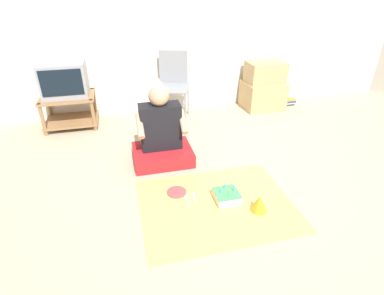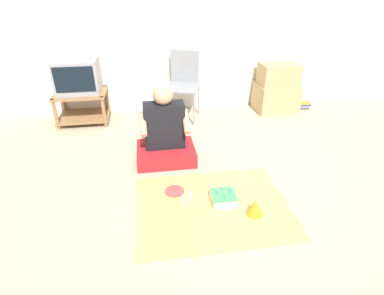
# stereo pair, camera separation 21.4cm
# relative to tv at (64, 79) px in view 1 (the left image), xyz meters

# --- Properties ---
(ground_plane) EXTENTS (16.00, 16.00, 0.00)m
(ground_plane) POSITION_rel_tv_xyz_m (1.64, -1.98, -0.61)
(ground_plane) COLOR tan
(wall_back) EXTENTS (6.40, 0.06, 2.55)m
(wall_back) POSITION_rel_tv_xyz_m (1.64, 0.27, 0.66)
(wall_back) COLOR silver
(wall_back) RESTS_ON ground_plane
(tv_stand) EXTENTS (0.65, 0.52, 0.41)m
(tv_stand) POSITION_rel_tv_xyz_m (0.00, -0.02, -0.37)
(tv_stand) COLOR #997047
(tv_stand) RESTS_ON ground_plane
(tv) EXTENTS (0.53, 0.43, 0.41)m
(tv) POSITION_rel_tv_xyz_m (0.00, 0.00, 0.00)
(tv) COLOR #99999E
(tv) RESTS_ON tv_stand
(folding_chair) EXTENTS (0.55, 0.55, 0.88)m
(folding_chair) POSITION_rel_tv_xyz_m (1.34, -0.05, -0.10)
(folding_chair) COLOR gray
(folding_chair) RESTS_ON ground_plane
(cardboard_box_stack) EXTENTS (0.56, 0.47, 0.67)m
(cardboard_box_stack) POSITION_rel_tv_xyz_m (2.68, -0.03, -0.30)
(cardboard_box_stack) COLOR tan
(cardboard_box_stack) RESTS_ON ground_plane
(book_pile) EXTENTS (0.19, 0.13, 0.09)m
(book_pile) POSITION_rel_tv_xyz_m (3.14, -0.01, -0.57)
(book_pile) COLOR #333338
(book_pile) RESTS_ON ground_plane
(person_seated) EXTENTS (0.60, 0.47, 0.88)m
(person_seated) POSITION_rel_tv_xyz_m (1.01, -1.15, -0.33)
(person_seated) COLOR red
(person_seated) RESTS_ON ground_plane
(party_cloth) EXTENTS (1.28, 1.00, 0.01)m
(party_cloth) POSITION_rel_tv_xyz_m (1.33, -2.00, -0.61)
(party_cloth) COLOR #EAD666
(party_cloth) RESTS_ON ground_plane
(birthday_cake) EXTENTS (0.21, 0.21, 0.15)m
(birthday_cake) POSITION_rel_tv_xyz_m (1.43, -1.96, -0.56)
(birthday_cake) COLOR #F4E0C6
(birthday_cake) RESTS_ON party_cloth
(party_hat_blue) EXTENTS (0.14, 0.14, 0.14)m
(party_hat_blue) POSITION_rel_tv_xyz_m (1.65, -2.15, -0.53)
(party_hat_blue) COLOR gold
(party_hat_blue) RESTS_ON party_cloth
(paper_plate) EXTENTS (0.17, 0.17, 0.01)m
(paper_plate) POSITION_rel_tv_xyz_m (1.03, -1.76, -0.60)
(paper_plate) COLOR #D84C4C
(paper_plate) RESTS_ON party_cloth
(plastic_spoon_near) EXTENTS (0.04, 0.15, 0.01)m
(plastic_spoon_near) POSITION_rel_tv_xyz_m (1.17, -1.83, -0.60)
(plastic_spoon_near) COLOR white
(plastic_spoon_near) RESTS_ON party_cloth
(plastic_spoon_far) EXTENTS (0.04, 0.15, 0.01)m
(plastic_spoon_far) POSITION_rel_tv_xyz_m (1.10, -1.86, -0.60)
(plastic_spoon_far) COLOR white
(plastic_spoon_far) RESTS_ON party_cloth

